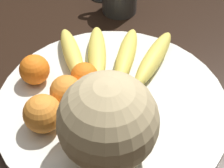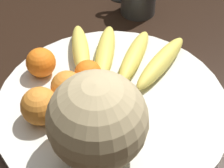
{
  "view_description": "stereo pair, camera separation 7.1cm",
  "coord_description": "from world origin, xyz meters",
  "px_view_note": "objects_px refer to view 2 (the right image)",
  "views": [
    {
      "loc": [
        0.5,
        -0.26,
        1.34
      ],
      "look_at": [
        0.06,
        -0.03,
        0.84
      ],
      "focal_mm": 60.0,
      "sensor_mm": 36.0,
      "label": 1
    },
    {
      "loc": [
        0.53,
        -0.2,
        1.34
      ],
      "look_at": [
        0.06,
        -0.03,
        0.84
      ],
      "focal_mm": 60.0,
      "sensor_mm": 36.0,
      "label": 2
    }
  ],
  "objects_px": {
    "orange_mid_center": "(41,63)",
    "orange_back_left": "(88,74)",
    "fruit_bowl": "(112,104)",
    "orange_front_left": "(40,106)",
    "melon": "(97,121)",
    "banana_bunch": "(122,56)",
    "orange_front_right": "(67,87)",
    "kitchen_table": "(115,118)"
  },
  "relations": [
    {
      "from": "melon",
      "to": "banana_bunch",
      "type": "relative_size",
      "value": 0.61
    },
    {
      "from": "melon",
      "to": "orange_front_right",
      "type": "bearing_deg",
      "value": -172.71
    },
    {
      "from": "fruit_bowl",
      "to": "orange_front_left",
      "type": "distance_m",
      "value": 0.15
    },
    {
      "from": "melon",
      "to": "banana_bunch",
      "type": "distance_m",
      "value": 0.25
    },
    {
      "from": "banana_bunch",
      "to": "orange_back_left",
      "type": "relative_size",
      "value": 4.89
    },
    {
      "from": "orange_mid_center",
      "to": "kitchen_table",
      "type": "bearing_deg",
      "value": 63.34
    },
    {
      "from": "kitchen_table",
      "to": "orange_back_left",
      "type": "relative_size",
      "value": 23.19
    },
    {
      "from": "orange_front_right",
      "to": "orange_back_left",
      "type": "bearing_deg",
      "value": 118.13
    },
    {
      "from": "fruit_bowl",
      "to": "melon",
      "type": "bearing_deg",
      "value": -30.63
    },
    {
      "from": "banana_bunch",
      "to": "orange_front_left",
      "type": "relative_size",
      "value": 3.81
    },
    {
      "from": "kitchen_table",
      "to": "orange_front_left",
      "type": "bearing_deg",
      "value": -72.48
    },
    {
      "from": "kitchen_table",
      "to": "banana_bunch",
      "type": "bearing_deg",
      "value": 147.48
    },
    {
      "from": "fruit_bowl",
      "to": "orange_front_left",
      "type": "height_order",
      "value": "orange_front_left"
    },
    {
      "from": "fruit_bowl",
      "to": "orange_mid_center",
      "type": "relative_size",
      "value": 7.42
    },
    {
      "from": "banana_bunch",
      "to": "orange_front_left",
      "type": "xyz_separation_m",
      "value": [
        0.1,
        -0.2,
        0.02
      ]
    },
    {
      "from": "fruit_bowl",
      "to": "orange_front_right",
      "type": "relative_size",
      "value": 7.22
    },
    {
      "from": "orange_mid_center",
      "to": "orange_back_left",
      "type": "height_order",
      "value": "orange_mid_center"
    },
    {
      "from": "fruit_bowl",
      "to": "orange_front_left",
      "type": "xyz_separation_m",
      "value": [
        -0.0,
        -0.14,
        0.04
      ]
    },
    {
      "from": "kitchen_table",
      "to": "melon",
      "type": "xyz_separation_m",
      "value": [
        0.16,
        -0.09,
        0.21
      ]
    },
    {
      "from": "orange_front_left",
      "to": "orange_back_left",
      "type": "bearing_deg",
      "value": 119.42
    },
    {
      "from": "orange_mid_center",
      "to": "orange_back_left",
      "type": "relative_size",
      "value": 1.11
    },
    {
      "from": "orange_front_left",
      "to": "orange_back_left",
      "type": "height_order",
      "value": "orange_front_left"
    },
    {
      "from": "melon",
      "to": "orange_back_left",
      "type": "distance_m",
      "value": 0.18
    },
    {
      "from": "banana_bunch",
      "to": "orange_front_right",
      "type": "height_order",
      "value": "orange_front_right"
    },
    {
      "from": "orange_front_right",
      "to": "orange_mid_center",
      "type": "relative_size",
      "value": 1.03
    },
    {
      "from": "banana_bunch",
      "to": "orange_mid_center",
      "type": "height_order",
      "value": "orange_mid_center"
    },
    {
      "from": "banana_bunch",
      "to": "orange_mid_center",
      "type": "distance_m",
      "value": 0.17
    },
    {
      "from": "kitchen_table",
      "to": "orange_front_left",
      "type": "height_order",
      "value": "orange_front_left"
    },
    {
      "from": "kitchen_table",
      "to": "banana_bunch",
      "type": "distance_m",
      "value": 0.16
    },
    {
      "from": "kitchen_table",
      "to": "orange_front_right",
      "type": "height_order",
      "value": "orange_front_right"
    },
    {
      "from": "orange_back_left",
      "to": "orange_front_left",
      "type": "bearing_deg",
      "value": -60.58
    },
    {
      "from": "orange_front_left",
      "to": "fruit_bowl",
      "type": "bearing_deg",
      "value": 88.9
    },
    {
      "from": "orange_mid_center",
      "to": "orange_back_left",
      "type": "bearing_deg",
      "value": 53.79
    },
    {
      "from": "melon",
      "to": "orange_front_left",
      "type": "relative_size",
      "value": 2.32
    },
    {
      "from": "fruit_bowl",
      "to": "orange_mid_center",
      "type": "bearing_deg",
      "value": -138.22
    },
    {
      "from": "banana_bunch",
      "to": "orange_back_left",
      "type": "bearing_deg",
      "value": 145.79
    },
    {
      "from": "fruit_bowl",
      "to": "orange_back_left",
      "type": "xyz_separation_m",
      "value": [
        -0.07,
        -0.03,
        0.04
      ]
    },
    {
      "from": "melon",
      "to": "orange_back_left",
      "type": "height_order",
      "value": "melon"
    },
    {
      "from": "kitchen_table",
      "to": "orange_mid_center",
      "type": "xyz_separation_m",
      "value": [
        -0.07,
        -0.14,
        0.16
      ]
    },
    {
      "from": "orange_front_left",
      "to": "melon",
      "type": "bearing_deg",
      "value": 36.41
    },
    {
      "from": "banana_bunch",
      "to": "orange_front_right",
      "type": "distance_m",
      "value": 0.15
    },
    {
      "from": "orange_front_right",
      "to": "orange_mid_center",
      "type": "height_order",
      "value": "orange_front_right"
    }
  ]
}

